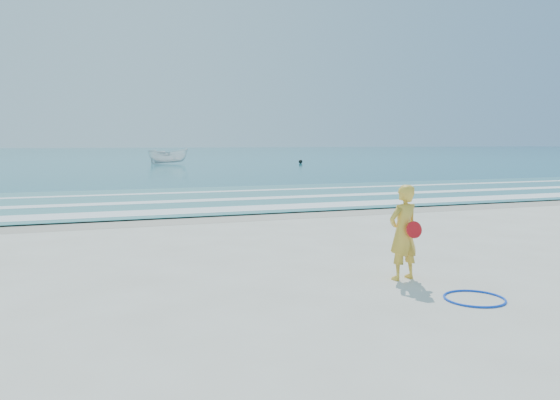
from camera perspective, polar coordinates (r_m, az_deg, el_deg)
name	(u,v)px	position (r m, az deg, el deg)	size (l,w,h in m)	color
ground	(365,300)	(7.84, 8.89, -10.29)	(400.00, 400.00, 0.00)	silver
wet_sand	(216,217)	(16.15, -6.66, -1.77)	(400.00, 2.40, 0.00)	#B2A893
ocean	(102,153)	(111.66, -18.10, 4.68)	(400.00, 190.00, 0.04)	#19727F
shallow	(186,199)	(21.01, -9.80, 0.12)	(400.00, 10.00, 0.01)	#59B7AD
foam_near	(207,210)	(17.40, -7.65, -1.05)	(400.00, 1.40, 0.01)	white
foam_mid	(190,201)	(20.23, -9.40, -0.08)	(400.00, 0.90, 0.01)	white
foam_far	(175,193)	(23.46, -10.88, 0.74)	(400.00, 0.60, 0.01)	white
hoop	(474,298)	(8.24, 19.65, -9.66)	(0.85, 0.85, 0.03)	blue
boat	(168,156)	(54.76, -11.61, 4.51)	(1.47, 3.92, 1.51)	white
buoy	(301,162)	(54.51, 2.16, 4.03)	(0.39, 0.39, 0.39)	black
woman	(403,232)	(8.93, 12.76, -3.32)	(0.62, 0.48, 1.53)	gold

